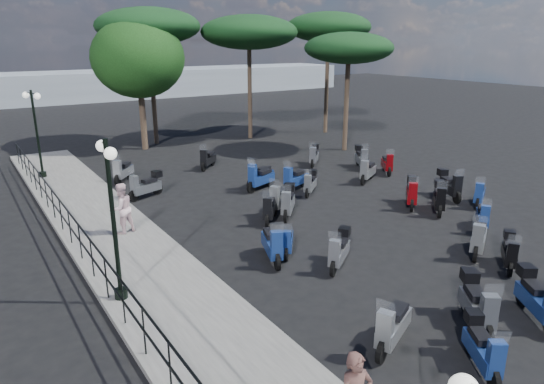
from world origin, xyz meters
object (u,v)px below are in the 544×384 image
scooter_21 (439,199)px  scooter_31 (295,179)px  scooter_9 (281,199)px  scooter_15 (288,202)px  scooter_8 (339,251)px  pine_1 (329,28)px  scooter_4 (146,186)px  scooter_17 (260,176)px  scooter_11 (208,159)px  scooter_27 (449,186)px  scooter_19 (482,217)px  scooter_7 (537,299)px  scooter_10 (269,209)px  scooter_26 (479,194)px  scooter_1 (392,327)px  broadleaf_tree (138,58)px  scooter_13 (509,253)px  scooter_3 (287,242)px  scooter_29 (361,158)px  pine_3 (349,48)px  pine_2 (148,26)px  pine_0 (249,33)px  scooter_6 (483,349)px  scooter_22 (367,172)px  scooter_32 (260,179)px  scooter_20 (412,193)px  scooter_28 (387,164)px  scooter_16 (310,184)px  scooter_5 (123,171)px  scooter_14 (478,239)px  lamp_post_1 (112,211)px  lamp_post_2 (36,128)px  pedestrian_far (121,208)px  scooter_0 (477,306)px

scooter_21 → scooter_31: scooter_31 is taller
scooter_9 → scooter_15: bearing=142.0°
scooter_8 → scooter_31: (3.34, 6.74, 0.01)m
scooter_21 → pine_1: 18.27m
scooter_4 → scooter_17: bearing=-123.7°
scooter_11 → scooter_27: scooter_27 is taller
scooter_19 → scooter_7: bearing=96.8°
scooter_10 → scooter_26: 8.52m
scooter_1 → broadleaf_tree: broadleaf_tree is taller
scooter_10 → scooter_13: (3.70, -6.95, 0.00)m
scooter_3 → scooter_29: (9.20, 6.47, 0.12)m
scooter_21 → pine_3: 12.40m
pine_2 → scooter_26: bearing=-71.4°
pine_0 → pine_3: bearing=-66.2°
scooter_6 → pine_3: (11.40, 16.88, 5.36)m
scooter_17 → scooter_22: 5.02m
scooter_32 → broadleaf_tree: broadleaf_tree is taller
scooter_15 → scooter_31: size_ratio=0.81×
scooter_20 → scooter_19: bearing=138.9°
scooter_3 → scooter_28: scooter_28 is taller
pine_1 → pine_2: (-11.49, 2.90, -0.03)m
scooter_11 → scooter_9: bearing=133.4°
scooter_15 → scooter_16: 2.94m
scooter_19 → broadleaf_tree: broadleaf_tree is taller
scooter_3 → scooter_26: (8.99, -0.46, 0.05)m
scooter_22 → scooter_17: bearing=36.3°
broadleaf_tree → scooter_22: bearing=-64.0°
scooter_22 → scooter_6: bearing=116.3°
scooter_4 → pine_0: (10.34, 8.76, 6.24)m
scooter_5 → scooter_14: bearing=157.0°
scooter_11 → scooter_32: (0.27, -4.62, 0.03)m
lamp_post_1 → scooter_1: lamp_post_1 is taller
lamp_post_1 → scooter_31: size_ratio=2.27×
scooter_14 → scooter_28: size_ratio=1.14×
scooter_27 → scooter_6: bearing=64.9°
lamp_post_2 → scooter_17: 10.51m
scooter_11 → pine_3: (8.81, -0.52, 5.37)m
scooter_1 → scooter_16: bearing=-53.2°
scooter_6 → lamp_post_1: bearing=-17.2°
scooter_8 → scooter_32: bearing=-50.8°
pedestrian_far → scooter_22: 11.47m
scooter_19 → scooter_27: 3.45m
scooter_1 → scooter_6: bearing=-173.4°
scooter_9 → scooter_14: bearing=171.9°
lamp_post_1 → scooter_5: size_ratio=2.76×
scooter_26 → scooter_0: bearing=94.3°
scooter_16 → scooter_19: size_ratio=0.96×
scooter_15 → scooter_22: size_ratio=0.89×
scooter_19 → scooter_20: 3.04m
lamp_post_1 → scooter_9: 8.17m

